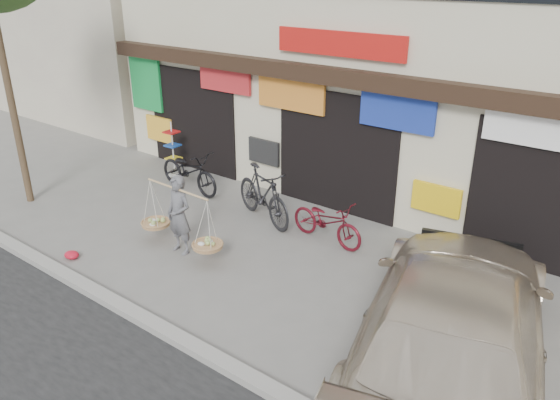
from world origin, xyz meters
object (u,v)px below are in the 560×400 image
Objects in this scene: bike_0 at (189,171)px; display_rack at (173,154)px; street_vendor at (179,218)px; bike_1 at (263,195)px; bike_2 at (327,221)px; suv at (454,320)px.

bike_0 is 1.38× the size of display_rack.
street_vendor reaches higher than display_rack.
display_rack is (-3.31, 2.84, -0.14)m from street_vendor.
bike_1 reaches higher than bike_0.
bike_2 is at bearing -8.07° from display_rack.
street_vendor reaches higher than bike_1.
bike_2 is at bearing -47.66° from suv.
bike_0 is 1.17× the size of bike_2.
street_vendor is at bearing -40.63° from display_rack.
bike_1 is at bearing 81.20° from street_vendor.
suv reaches higher than bike_0.
street_vendor is 0.33× the size of suv.
display_rack is (-8.74, 2.96, -0.26)m from suv.
street_vendor is 2.11m from bike_1.
suv reaches higher than bike_2.
suv is at bearing -93.29° from bike_1.
display_rack is at bearing 69.53° from bike_0.
suv is at bearing 0.15° from street_vendor.
street_vendor is 1.42× the size of display_rack.
bike_0 is at bearing 134.51° from street_vendor.
street_vendor is 1.20× the size of bike_2.
suv reaches higher than display_rack.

